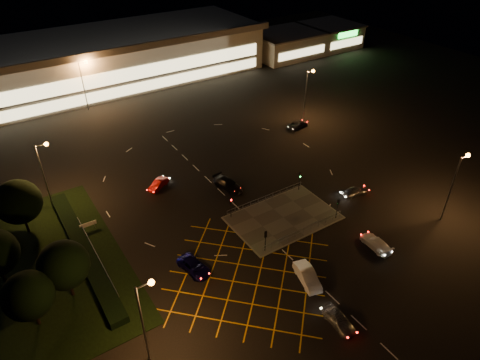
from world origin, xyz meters
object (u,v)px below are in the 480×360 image
car_far_dkgrey (228,184)px  car_near_silver (339,320)px  signal_sw (265,237)px  signal_ne (300,177)px  car_east_grey (298,125)px  signal_nw (231,204)px  car_left_blue (194,266)px  car_approach_white (376,243)px  signal_se (338,205)px  car_circ_red (158,184)px  car_queue_white (307,276)px  car_right_silver (355,191)px

car_far_dkgrey → car_near_silver: bearing=-108.3°
signal_sw → car_far_dkgrey: 14.79m
signal_ne → car_east_grey: signal_ne is taller
signal_nw → car_left_blue: bearing=-145.9°
signal_sw → car_approach_white: bearing=150.3°
car_far_dkgrey → car_east_grey: 23.93m
signal_nw → signal_se: bearing=-33.6°
car_near_silver → car_east_grey: (25.11, 37.18, -0.10)m
car_far_dkgrey → car_approach_white: (8.84, -21.26, -0.09)m
signal_nw → car_near_silver: signal_nw is taller
signal_sw → car_left_blue: 9.29m
signal_sw → car_far_dkgrey: bearing=-103.2°
car_left_blue → signal_nw: bearing=24.9°
car_far_dkgrey → car_circ_red: bearing=134.9°
car_left_blue → car_far_dkgrey: 17.43m
car_queue_white → car_approach_white: bearing=13.3°
car_queue_white → car_east_grey: size_ratio=1.07×
signal_se → car_east_grey: signal_se is taller
car_queue_white → car_far_dkgrey: (2.16, 20.93, -0.04)m
signal_nw → car_circ_red: signal_nw is taller
car_circ_red → signal_nw: bearing=-7.4°
car_east_grey → car_near_silver: bearing=135.0°
signal_sw → car_near_silver: (0.02, -12.95, -1.65)m
car_near_silver → car_circ_red: car_near_silver is taller
car_far_dkgrey → car_east_grey: (21.78, 9.92, -0.13)m
signal_sw → car_left_blue: signal_sw is taller
signal_ne → car_left_blue: size_ratio=0.67×
signal_nw → car_far_dkgrey: size_ratio=0.61×
car_east_grey → car_approach_white: (-12.94, -31.19, 0.04)m
signal_se → car_left_blue: 21.08m
signal_ne → car_circ_red: bearing=145.0°
car_far_dkgrey → car_left_blue: bearing=-146.2°
signal_nw → car_far_dkgrey: signal_nw is taller
car_left_blue → car_east_grey: size_ratio=1.05×
signal_sw → signal_ne: 14.41m
signal_ne → signal_se: bearing=-90.0°
car_queue_white → car_right_silver: size_ratio=1.23×
car_right_silver → signal_se: bearing=122.1°
car_left_blue → car_east_grey: (34.06, 22.29, -0.03)m
signal_ne → car_right_silver: 8.41m
car_circ_red → car_right_silver: bearing=22.0°
car_near_silver → signal_nw: bearing=93.9°
signal_se → signal_nw: (-12.00, 7.99, 0.00)m
car_right_silver → signal_ne: bearing=58.5°
signal_nw → car_approach_white: (12.20, -14.94, -1.71)m
car_queue_white → car_circ_red: (-6.57, 26.76, -0.17)m
car_near_silver → car_east_grey: size_ratio=0.94×
car_queue_white → car_right_silver: 19.33m
signal_nw → car_approach_white: 19.36m
signal_ne → car_left_blue: (-20.92, -6.05, -1.71)m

